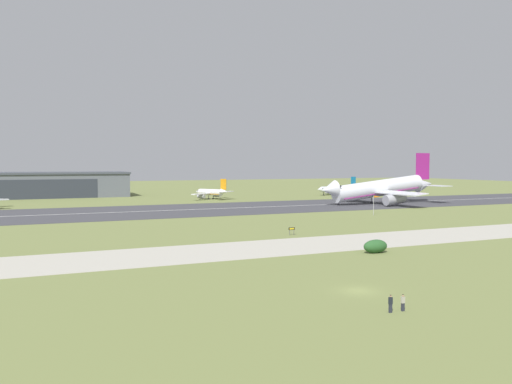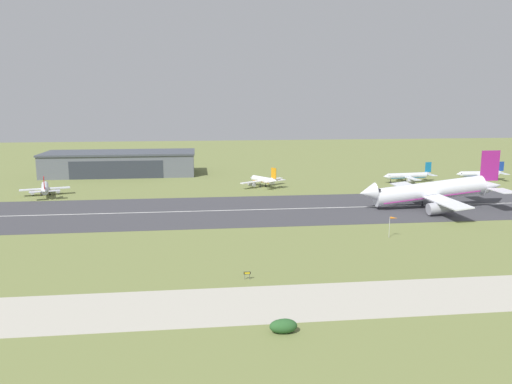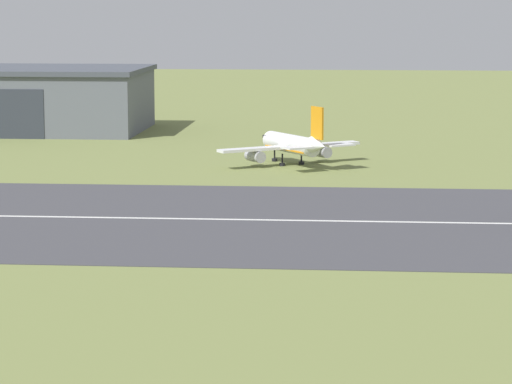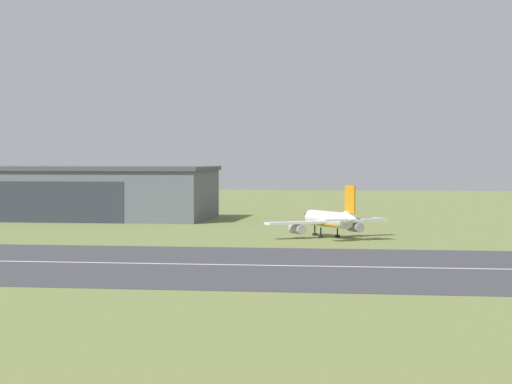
% 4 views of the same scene
% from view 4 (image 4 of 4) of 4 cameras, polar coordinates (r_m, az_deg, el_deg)
% --- Properties ---
extents(runway_strip, '(482.32, 48.84, 0.06)m').
position_cam_4_polar(runway_strip, '(132.10, -11.87, -3.94)').
color(runway_strip, '#3D3D42').
rests_on(runway_strip, ground_plane).
extents(runway_centreline, '(434.09, 0.70, 0.01)m').
position_cam_4_polar(runway_centreline, '(132.10, -11.87, -3.92)').
color(runway_centreline, silver).
rests_on(runway_centreline, runway_strip).
extents(hangar_building, '(74.98, 28.74, 11.75)m').
position_cam_4_polar(hangar_building, '(228.19, -11.96, -0.02)').
color(hangar_building, slate).
rests_on(hangar_building, ground_plane).
extents(airplane_parked_far_east, '(20.39, 18.12, 9.09)m').
position_cam_4_polar(airplane_parked_far_east, '(169.72, 4.22, -1.60)').
color(airplane_parked_far_east, white).
rests_on(airplane_parked_far_east, ground_plane).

